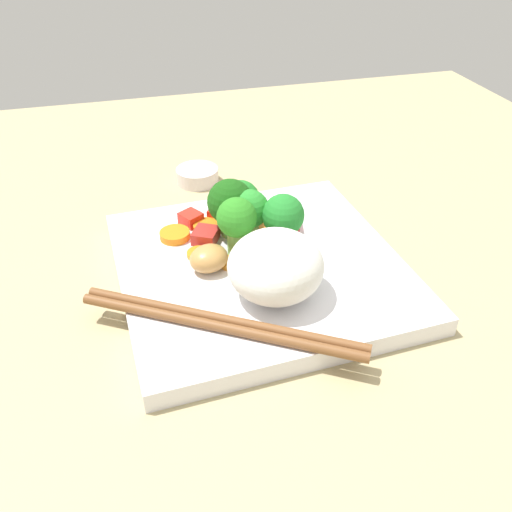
# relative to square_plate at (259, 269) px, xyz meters

# --- Properties ---
(ground_plane) EXTENTS (1.10, 1.10, 0.02)m
(ground_plane) POSITION_rel_square_plate_xyz_m (0.00, 0.00, -0.02)
(ground_plane) COLOR tan
(square_plate) EXTENTS (0.28, 0.28, 0.02)m
(square_plate) POSITION_rel_square_plate_xyz_m (0.00, 0.00, 0.00)
(square_plate) COLOR white
(square_plate) RESTS_ON ground_plane
(rice_mound) EXTENTS (0.12, 0.12, 0.06)m
(rice_mound) POSITION_rel_square_plate_xyz_m (0.00, -0.05, 0.04)
(rice_mound) COLOR white
(rice_mound) RESTS_ON square_plate
(broccoli_floret_0) EXTENTS (0.04, 0.04, 0.06)m
(broccoli_floret_0) POSITION_rel_square_plate_xyz_m (-0.02, 0.01, 0.05)
(broccoli_floret_0) COLOR #73A54C
(broccoli_floret_0) RESTS_ON square_plate
(broccoli_floret_1) EXTENTS (0.05, 0.05, 0.06)m
(broccoli_floret_1) POSITION_rel_square_plate_xyz_m (-0.02, 0.05, 0.05)
(broccoli_floret_1) COLOR #78BB58
(broccoli_floret_1) RESTS_ON square_plate
(broccoli_floret_2) EXTENTS (0.04, 0.04, 0.06)m
(broccoli_floret_2) POSITION_rel_square_plate_xyz_m (0.00, 0.04, 0.04)
(broccoli_floret_2) COLOR #84B04D
(broccoli_floret_2) RESTS_ON square_plate
(broccoli_floret_3) EXTENTS (0.04, 0.04, 0.06)m
(broccoli_floret_3) POSITION_rel_square_plate_xyz_m (0.03, 0.02, 0.04)
(broccoli_floret_3) COLOR #618F40
(broccoli_floret_3) RESTS_ON square_plate
(broccoli_floret_4) EXTENTS (0.04, 0.04, 0.05)m
(broccoli_floret_4) POSITION_rel_square_plate_xyz_m (0.00, 0.07, 0.04)
(broccoli_floret_4) COLOR #719F44
(broccoli_floret_4) RESTS_ON square_plate
(carrot_slice_0) EXTENTS (0.03, 0.03, 0.00)m
(carrot_slice_0) POSITION_rel_square_plate_xyz_m (-0.05, 0.02, 0.01)
(carrot_slice_0) COLOR orange
(carrot_slice_0) RESTS_ON square_plate
(carrot_slice_1) EXTENTS (0.03, 0.03, 0.00)m
(carrot_slice_1) POSITION_rel_square_plate_xyz_m (0.01, -0.00, 0.01)
(carrot_slice_1) COLOR orange
(carrot_slice_1) RESTS_ON square_plate
(carrot_slice_2) EXTENTS (0.04, 0.04, 0.00)m
(carrot_slice_2) POSITION_rel_square_plate_xyz_m (0.01, 0.06, 0.01)
(carrot_slice_2) COLOR orange
(carrot_slice_2) RESTS_ON square_plate
(carrot_slice_3) EXTENTS (0.02, 0.02, 0.01)m
(carrot_slice_3) POSITION_rel_square_plate_xyz_m (-0.03, -0.00, 0.01)
(carrot_slice_3) COLOR orange
(carrot_slice_3) RESTS_ON square_plate
(carrot_slice_4) EXTENTS (0.04, 0.04, 0.01)m
(carrot_slice_4) POSITION_rel_square_plate_xyz_m (-0.07, 0.06, 0.01)
(carrot_slice_4) COLOR orange
(carrot_slice_4) RESTS_ON square_plate
(carrot_slice_5) EXTENTS (0.03, 0.03, 0.01)m
(carrot_slice_5) POSITION_rel_square_plate_xyz_m (-0.04, 0.07, 0.01)
(carrot_slice_5) COLOR orange
(carrot_slice_5) RESTS_ON square_plate
(pepper_chunk_0) EXTENTS (0.03, 0.03, 0.01)m
(pepper_chunk_0) POSITION_rel_square_plate_xyz_m (0.04, 0.05, 0.02)
(pepper_chunk_0) COLOR red
(pepper_chunk_0) RESTS_ON square_plate
(pepper_chunk_1) EXTENTS (0.03, 0.03, 0.01)m
(pepper_chunk_1) POSITION_rel_square_plate_xyz_m (-0.02, 0.08, 0.02)
(pepper_chunk_1) COLOR red
(pepper_chunk_1) RESTS_ON square_plate
(pepper_chunk_2) EXTENTS (0.03, 0.03, 0.01)m
(pepper_chunk_2) POSITION_rel_square_plate_xyz_m (-0.04, 0.05, 0.02)
(pepper_chunk_2) COLOR red
(pepper_chunk_2) RESTS_ON square_plate
(pepper_chunk_4) EXTENTS (0.03, 0.03, 0.01)m
(pepper_chunk_4) POSITION_rel_square_plate_xyz_m (-0.05, 0.08, 0.02)
(pepper_chunk_4) COLOR red
(pepper_chunk_4) RESTS_ON square_plate
(chicken_piece_1) EXTENTS (0.05, 0.05, 0.02)m
(chicken_piece_1) POSITION_rel_square_plate_xyz_m (-0.05, 0.00, 0.02)
(chicken_piece_1) COLOR tan
(chicken_piece_1) RESTS_ON square_plate
(chicken_piece_2) EXTENTS (0.03, 0.03, 0.02)m
(chicken_piece_2) POSITION_rel_square_plate_xyz_m (-0.00, 0.10, 0.02)
(chicken_piece_2) COLOR tan
(chicken_piece_2) RESTS_ON square_plate
(chopstick_pair) EXTENTS (0.22, 0.14, 0.01)m
(chopstick_pair) POSITION_rel_square_plate_xyz_m (-0.06, -0.08, 0.01)
(chopstick_pair) COLOR brown
(chopstick_pair) RESTS_ON square_plate
(sauce_cup) EXTENTS (0.05, 0.05, 0.02)m
(sauce_cup) POSITION_rel_square_plate_xyz_m (-0.02, 0.21, -0.00)
(sauce_cup) COLOR silver
(sauce_cup) RESTS_ON ground_plane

